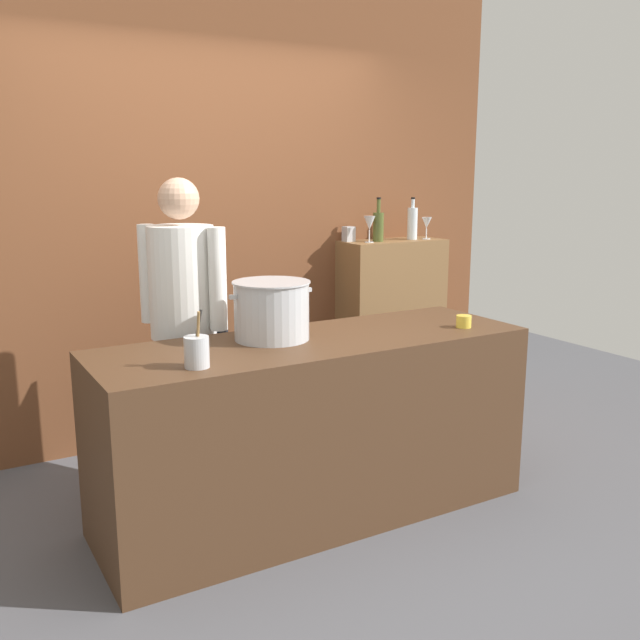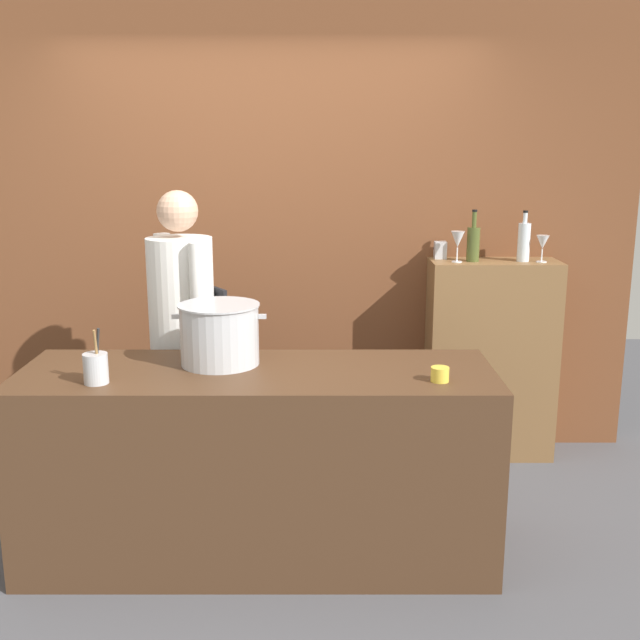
% 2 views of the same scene
% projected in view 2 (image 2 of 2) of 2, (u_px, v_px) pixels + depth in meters
% --- Properties ---
extents(ground_plane, '(8.00, 8.00, 0.00)m').
position_uv_depth(ground_plane, '(259.00, 552.00, 3.63)').
color(ground_plane, '#4C4C51').
extents(brick_back_panel, '(4.40, 0.10, 3.00)m').
position_uv_depth(brick_back_panel, '(271.00, 209.00, 4.65)').
color(brick_back_panel, brown).
rests_on(brick_back_panel, ground_plane).
extents(prep_counter, '(2.13, 0.70, 0.90)m').
position_uv_depth(prep_counter, '(257.00, 464.00, 3.52)').
color(prep_counter, '#472D1C').
rests_on(prep_counter, ground_plane).
extents(bar_cabinet, '(0.76, 0.32, 1.21)m').
position_uv_depth(bar_cabinet, '(488.00, 359.00, 4.65)').
color(bar_cabinet, brown).
rests_on(bar_cabinet, ground_plane).
extents(chef, '(0.41, 0.46, 1.66)m').
position_uv_depth(chef, '(181.00, 324.00, 4.00)').
color(chef, black).
rests_on(chef, ground_plane).
extents(stockpot_large, '(0.43, 0.37, 0.28)m').
position_uv_depth(stockpot_large, '(218.00, 334.00, 3.49)').
color(stockpot_large, '#B7BABF').
rests_on(stockpot_large, prep_counter).
extents(utensil_crock, '(0.10, 0.10, 0.24)m').
position_uv_depth(utensil_crock, '(94.00, 368.00, 3.22)').
color(utensil_crock, '#B7BABF').
rests_on(utensil_crock, prep_counter).
extents(butter_jar, '(0.08, 0.08, 0.06)m').
position_uv_depth(butter_jar, '(438.00, 374.00, 3.26)').
color(butter_jar, yellow).
rests_on(butter_jar, prep_counter).
extents(wine_bottle_olive, '(0.08, 0.08, 0.30)m').
position_uv_depth(wine_bottle_olive, '(471.00, 243.00, 4.47)').
color(wine_bottle_olive, '#475123').
rests_on(wine_bottle_olive, bar_cabinet).
extents(wine_bottle_clear, '(0.07, 0.07, 0.30)m').
position_uv_depth(wine_bottle_clear, '(522.00, 241.00, 4.47)').
color(wine_bottle_clear, silver).
rests_on(wine_bottle_clear, bar_cabinet).
extents(wine_glass_wide, '(0.07, 0.07, 0.16)m').
position_uv_depth(wine_glass_wide, '(541.00, 243.00, 4.44)').
color(wine_glass_wide, silver).
rests_on(wine_glass_wide, bar_cabinet).
extents(wine_glass_tall, '(0.08, 0.08, 0.18)m').
position_uv_depth(wine_glass_tall, '(456.00, 240.00, 4.43)').
color(wine_glass_tall, silver).
rests_on(wine_glass_tall, bar_cabinet).
extents(spice_tin_silver, '(0.07, 0.07, 0.10)m').
position_uv_depth(spice_tin_silver, '(438.00, 250.00, 4.59)').
color(spice_tin_silver, '#B2B2B7').
rests_on(spice_tin_silver, bar_cabinet).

